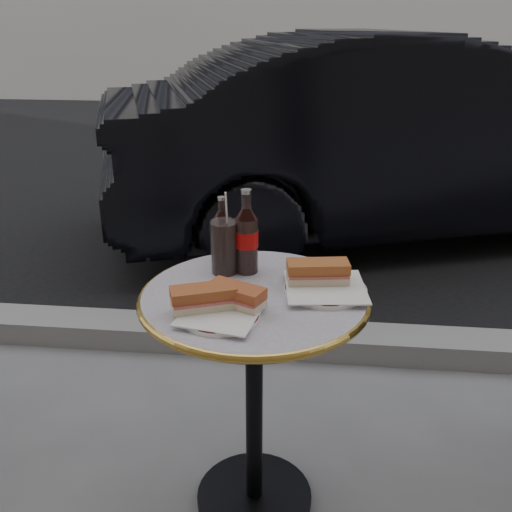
# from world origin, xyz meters

# --- Properties ---
(ground) EXTENTS (80.00, 80.00, 0.00)m
(ground) POSITION_xyz_m (0.00, 0.00, 0.00)
(ground) COLOR slate
(ground) RESTS_ON ground
(asphalt_road) EXTENTS (40.00, 8.00, 0.00)m
(asphalt_road) POSITION_xyz_m (0.00, 5.00, 0.00)
(asphalt_road) COLOR black
(asphalt_road) RESTS_ON ground
(curb) EXTENTS (40.00, 0.20, 0.12)m
(curb) POSITION_xyz_m (0.00, 0.90, 0.05)
(curb) COLOR gray
(curb) RESTS_ON ground
(bistro_table) EXTENTS (0.62, 0.62, 0.73)m
(bistro_table) POSITION_xyz_m (0.00, 0.00, 0.37)
(bistro_table) COLOR #BAB2C4
(bistro_table) RESTS_ON ground
(plate_left) EXTENTS (0.25, 0.25, 0.01)m
(plate_left) POSITION_xyz_m (-0.07, -0.14, 0.74)
(plate_left) COLOR white
(plate_left) RESTS_ON bistro_table
(plate_right) EXTENTS (0.24, 0.24, 0.01)m
(plate_right) POSITION_xyz_m (0.19, 0.03, 0.74)
(plate_right) COLOR white
(plate_right) RESTS_ON bistro_table
(sandwich_left_a) EXTENTS (0.18, 0.13, 0.06)m
(sandwich_left_a) POSITION_xyz_m (-0.11, -0.12, 0.77)
(sandwich_left_a) COLOR #AC542B
(sandwich_left_a) RESTS_ON plate_left
(sandwich_left_b) EXTENTS (0.16, 0.12, 0.05)m
(sandwich_left_b) POSITION_xyz_m (-0.03, -0.09, 0.77)
(sandwich_left_b) COLOR #AE512C
(sandwich_left_b) RESTS_ON plate_left
(sandwich_right) EXTENTS (0.18, 0.10, 0.06)m
(sandwich_right) POSITION_xyz_m (0.17, 0.06, 0.77)
(sandwich_right) COLOR #B05C2C
(sandwich_right) RESTS_ON plate_right
(cola_bottle_left) EXTENTS (0.07, 0.07, 0.20)m
(cola_bottle_left) POSITION_xyz_m (-0.12, 0.22, 0.83)
(cola_bottle_left) COLOR black
(cola_bottle_left) RESTS_ON bistro_table
(cola_bottle_right) EXTENTS (0.07, 0.07, 0.25)m
(cola_bottle_right) POSITION_xyz_m (-0.04, 0.14, 0.86)
(cola_bottle_right) COLOR black
(cola_bottle_right) RESTS_ON bistro_table
(cola_glass) EXTENTS (0.10, 0.10, 0.16)m
(cola_glass) POSITION_xyz_m (-0.10, 0.13, 0.81)
(cola_glass) COLOR black
(cola_glass) RESTS_ON bistro_table
(parked_car) EXTENTS (2.66, 4.29, 1.33)m
(parked_car) POSITION_xyz_m (0.76, 2.60, 0.67)
(parked_car) COLOR black
(parked_car) RESTS_ON ground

